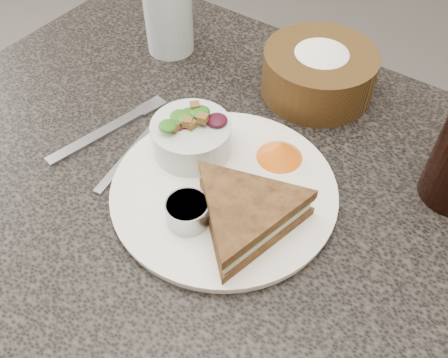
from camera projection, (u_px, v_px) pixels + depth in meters
The scene contains 10 objects.
dining_table at pixel (233, 313), 0.94m from camera, with size 1.00×0.70×0.75m, color black.
dinner_plate at pixel (224, 191), 0.64m from camera, with size 0.29×0.29×0.01m, color white.
sandwich at pixel (246, 214), 0.58m from camera, with size 0.17×0.17×0.05m, color brown, non-canonical shape.
salad_bowl at pixel (191, 133), 0.66m from camera, with size 0.11×0.11×0.06m, color silver, non-canonical shape.
dressing_ramekin at pixel (188, 212), 0.59m from camera, with size 0.05×0.05×0.03m, color #979A9F.
orange_wedge at pixel (280, 150), 0.66m from camera, with size 0.06×0.06×0.03m, color orange.
fork at pixel (102, 133), 0.72m from camera, with size 0.02×0.18×0.00m, color #A0A3AD.
knife at pixel (137, 147), 0.70m from camera, with size 0.01×0.19×0.00m, color #9EA4AE.
bread_basket at pixel (320, 66), 0.75m from camera, with size 0.17×0.17×0.10m, color #553D1A, non-canonical shape.
water_glass at pixel (169, 17), 0.81m from camera, with size 0.08×0.08×0.12m, color silver.
Camera 1 is at (0.23, -0.36, 1.25)m, focal length 40.00 mm.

